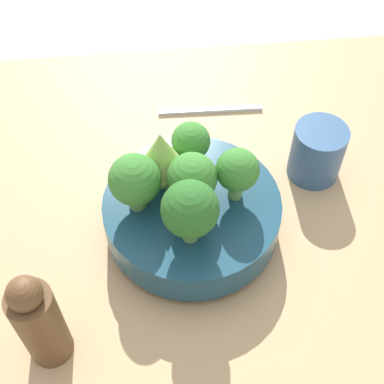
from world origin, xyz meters
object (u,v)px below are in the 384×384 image
at_px(cup, 317,152).
at_px(fork, 210,110).
at_px(bowl, 192,214).
at_px(pepper_mill, 39,321).

distance_m(cup, fork, 0.20).
xyz_separation_m(bowl, cup, (-0.19, -0.09, 0.01)).
height_order(bowl, cup, cup).
bearing_deg(fork, bowl, 76.64).
distance_m(bowl, cup, 0.21).
bearing_deg(bowl, cup, -155.73).
relative_size(bowl, fork, 1.35).
relative_size(cup, fork, 0.50).
relative_size(cup, pepper_mill, 0.55).
relative_size(bowl, cup, 2.70).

